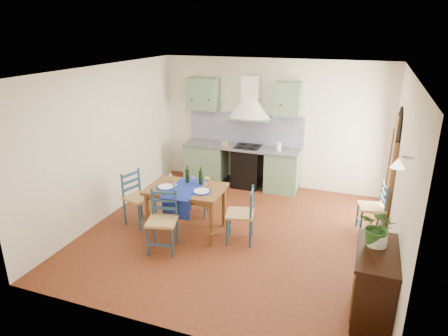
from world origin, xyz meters
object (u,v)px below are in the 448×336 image
at_px(chair_near, 163,221).
at_px(sideboard, 374,281).
at_px(dining_table, 186,193).
at_px(potted_plant, 379,227).

bearing_deg(chair_near, sideboard, -9.58).
height_order(dining_table, sideboard, dining_table).
bearing_deg(sideboard, chair_near, 170.42).
bearing_deg(sideboard, dining_table, 158.50).
bearing_deg(dining_table, potted_plant, -19.40).
height_order(chair_near, potted_plant, potted_plant).
distance_m(chair_near, sideboard, 3.23).
bearing_deg(chair_near, potted_plant, -7.20).
relative_size(sideboard, potted_plant, 2.21).
distance_m(sideboard, potted_plant, 0.68).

